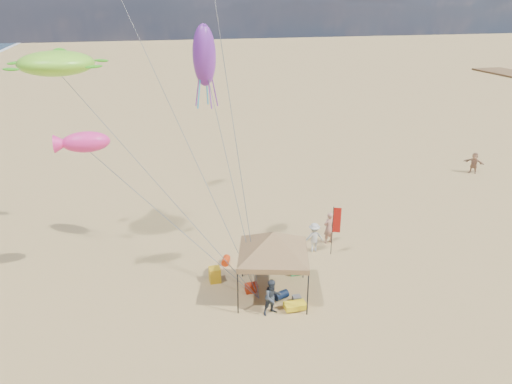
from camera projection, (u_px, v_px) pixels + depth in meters
The scene contains 18 objects.
ground at pixel (274, 304), 20.51m from camera, with size 280.00×280.00×0.00m, color tan.
canopy_tent at pixel (273, 234), 20.13m from camera, with size 5.51×5.51×3.54m.
feather_flag at pixel (336, 223), 23.84m from camera, with size 0.38×0.18×2.65m.
cooler_red at pixel (251, 288), 21.35m from camera, with size 0.54×0.38×0.38m, color #AD290D.
cooler_blue at pixel (292, 247), 24.81m from camera, with size 0.54×0.38×0.38m, color #122195.
bag_navy at pixel (281, 295), 20.86m from camera, with size 0.36×0.36×0.60m, color #0B1934.
bag_orange at pixel (226, 261), 23.59m from camera, with size 0.36×0.36×0.60m, color red.
chair_green at pixel (295, 267), 22.70m from camera, with size 0.50×0.50×0.70m, color #1B9646.
chair_yellow at pixel (215, 275), 22.07m from camera, with size 0.50×0.50×0.70m, color gold.
crate_grey at pixel (297, 299), 20.65m from camera, with size 0.34×0.30×0.28m, color slate.
beach_cart at pixel (295, 306), 20.10m from camera, with size 0.90×0.50×0.24m, color yellow.
person_near_a at pixel (329, 228), 25.38m from camera, with size 0.64×0.42×1.75m, color tan.
person_near_b at pixel (272, 297), 19.64m from camera, with size 0.77×0.60×1.59m, color #333C46.
person_near_c at pixel (314, 237), 24.57m from camera, with size 1.01×0.58×1.56m, color silver.
person_far_c at pixel (474, 163), 35.67m from camera, with size 1.46×0.46×1.57m, color tan.
turtle_kite at pixel (56, 63), 21.58m from camera, with size 3.34×2.67×1.11m, color #8CF130.
fish_kite at pixel (86, 142), 19.80m from camera, with size 1.93×0.97×0.86m, color #FF2D8C.
squid_kite at pixel (204, 55), 20.80m from camera, with size 1.01×1.01×2.63m, color purple.
Camera 1 is at (-5.03, -16.49, 12.13)m, focal length 33.82 mm.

